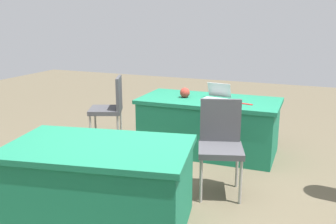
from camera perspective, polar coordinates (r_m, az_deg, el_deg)
The scene contains 8 objects.
ground_plane at distance 3.92m, azimuth 0.29°, elevation -12.81°, with size 14.40×14.40×0.00m, color brown.
table_foreground at distance 5.09m, azimuth 6.12°, elevation -2.02°, with size 1.83×0.93×0.73m.
table_mid_right at distance 3.40m, azimuth -10.14°, elevation -10.69°, with size 1.70×1.19×0.73m.
chair_near_front at distance 5.46m, azimuth -8.63°, elevation 1.02°, with size 0.58×0.58×0.96m.
chair_tucked_left at distance 3.90m, azimuth 7.87°, elevation -4.31°, with size 0.55×0.55×0.96m.
laptop_silver at distance 4.97m, azimuth 7.24°, elevation 2.31°, with size 0.35×0.33×0.21m.
yarn_ball at distance 5.05m, azimuth 2.55°, elevation 2.92°, with size 0.13×0.13×0.13m, color #B2382D.
scissors_red at distance 4.77m, azimuth 11.54°, elevation 1.20°, with size 0.18×0.04×0.01m, color red.
Camera 1 is at (-1.31, 3.24, 1.79)m, focal length 40.67 mm.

